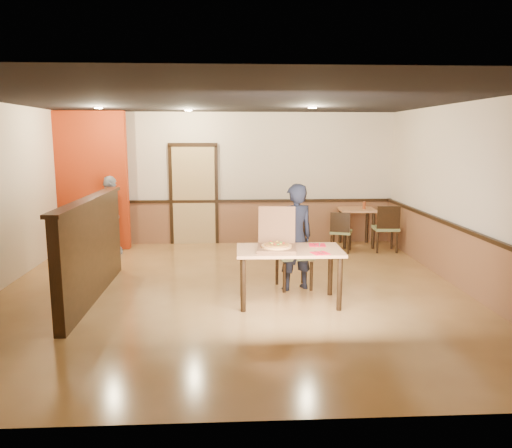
{
  "coord_description": "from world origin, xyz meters",
  "views": [
    {
      "loc": [
        -0.04,
        -7.22,
        2.29
      ],
      "look_at": [
        0.35,
        0.0,
        1.02
      ],
      "focal_mm": 35.0,
      "sensor_mm": 36.0,
      "label": 1
    }
  ],
  "objects_px": {
    "side_table": "(357,217)",
    "condiment": "(364,205)",
    "passerby": "(111,215)",
    "side_chair_right": "(386,226)",
    "diner_chair": "(293,251)",
    "pizza_box": "(277,244)",
    "main_table": "(289,257)",
    "side_chair_left": "(341,230)",
    "diner": "(295,237)"
  },
  "relations": [
    {
      "from": "pizza_box",
      "to": "side_chair_left",
      "type": "bearing_deg",
      "value": 68.22
    },
    {
      "from": "side_chair_right",
      "to": "pizza_box",
      "type": "height_order",
      "value": "pizza_box"
    },
    {
      "from": "side_table",
      "to": "condiment",
      "type": "xyz_separation_m",
      "value": [
        0.13,
        -0.09,
        0.26
      ]
    },
    {
      "from": "diner_chair",
      "to": "main_table",
      "type": "bearing_deg",
      "value": -110.12
    },
    {
      "from": "main_table",
      "to": "pizza_box",
      "type": "height_order",
      "value": "pizza_box"
    },
    {
      "from": "main_table",
      "to": "side_chair_right",
      "type": "distance_m",
      "value": 3.8
    },
    {
      "from": "side_table",
      "to": "passerby",
      "type": "bearing_deg",
      "value": -174.66
    },
    {
      "from": "diner_chair",
      "to": "side_table",
      "type": "height_order",
      "value": "diner_chair"
    },
    {
      "from": "main_table",
      "to": "diner_chair",
      "type": "distance_m",
      "value": 0.81
    },
    {
      "from": "pizza_box",
      "to": "side_chair_right",
      "type": "bearing_deg",
      "value": 56.11
    },
    {
      "from": "diner",
      "to": "condiment",
      "type": "distance_m",
      "value": 3.45
    },
    {
      "from": "condiment",
      "to": "diner_chair",
      "type": "bearing_deg",
      "value": -123.8
    },
    {
      "from": "side_chair_left",
      "to": "pizza_box",
      "type": "xyz_separation_m",
      "value": [
        -1.57,
        -3.02,
        0.39
      ]
    },
    {
      "from": "main_table",
      "to": "condiment",
      "type": "distance_m",
      "value": 4.08
    },
    {
      "from": "diner_chair",
      "to": "pizza_box",
      "type": "distance_m",
      "value": 0.89
    },
    {
      "from": "diner",
      "to": "pizza_box",
      "type": "height_order",
      "value": "diner"
    },
    {
      "from": "passerby",
      "to": "pizza_box",
      "type": "relative_size",
      "value": 2.34
    },
    {
      "from": "side_chair_right",
      "to": "passerby",
      "type": "height_order",
      "value": "passerby"
    },
    {
      "from": "main_table",
      "to": "passerby",
      "type": "relative_size",
      "value": 0.94
    },
    {
      "from": "diner_chair",
      "to": "side_chair_left",
      "type": "xyz_separation_m",
      "value": [
        1.25,
        2.24,
        -0.12
      ]
    },
    {
      "from": "side_chair_right",
      "to": "passerby",
      "type": "bearing_deg",
      "value": 1.75
    },
    {
      "from": "pizza_box",
      "to": "condiment",
      "type": "bearing_deg",
      "value": 64.22
    },
    {
      "from": "side_chair_left",
      "to": "diner",
      "type": "height_order",
      "value": "diner"
    },
    {
      "from": "side_chair_right",
      "to": "side_table",
      "type": "relative_size",
      "value": 1.2
    },
    {
      "from": "side_chair_left",
      "to": "condiment",
      "type": "distance_m",
      "value": 0.9
    },
    {
      "from": "diner_chair",
      "to": "pizza_box",
      "type": "relative_size",
      "value": 1.56
    },
    {
      "from": "diner",
      "to": "pizza_box",
      "type": "bearing_deg",
      "value": 43.45
    },
    {
      "from": "side_table",
      "to": "passerby",
      "type": "distance_m",
      "value": 5.03
    },
    {
      "from": "main_table",
      "to": "condiment",
      "type": "xyz_separation_m",
      "value": [
        2.0,
        3.55,
        0.21
      ]
    },
    {
      "from": "passerby",
      "to": "side_chair_right",
      "type": "bearing_deg",
      "value": -105.95
    },
    {
      "from": "pizza_box",
      "to": "side_table",
      "type": "bearing_deg",
      "value": 66.34
    },
    {
      "from": "diner_chair",
      "to": "diner",
      "type": "xyz_separation_m",
      "value": [
        0.01,
        -0.16,
        0.24
      ]
    },
    {
      "from": "side_chair_right",
      "to": "passerby",
      "type": "xyz_separation_m",
      "value": [
        -5.45,
        0.15,
        0.25
      ]
    },
    {
      "from": "side_table",
      "to": "side_chair_right",
      "type": "bearing_deg",
      "value": -54.29
    },
    {
      "from": "pizza_box",
      "to": "condiment",
      "type": "height_order",
      "value": "pizza_box"
    },
    {
      "from": "diner_chair",
      "to": "passerby",
      "type": "distance_m",
      "value": 4.06
    },
    {
      "from": "side_table",
      "to": "pizza_box",
      "type": "relative_size",
      "value": 1.2
    },
    {
      "from": "pizza_box",
      "to": "condiment",
      "type": "distance_m",
      "value": 4.15
    },
    {
      "from": "side_chair_left",
      "to": "passerby",
      "type": "distance_m",
      "value": 4.55
    },
    {
      "from": "passerby",
      "to": "pizza_box",
      "type": "xyz_separation_m",
      "value": [
        2.96,
        -3.16,
        0.07
      ]
    },
    {
      "from": "side_chair_right",
      "to": "passerby",
      "type": "distance_m",
      "value": 5.46
    },
    {
      "from": "passerby",
      "to": "side_chair_left",
      "type": "bearing_deg",
      "value": -106.11
    },
    {
      "from": "main_table",
      "to": "diner",
      "type": "xyz_separation_m",
      "value": [
        0.16,
        0.63,
        0.14
      ]
    },
    {
      "from": "diner_chair",
      "to": "passerby",
      "type": "height_order",
      "value": "passerby"
    },
    {
      "from": "diner_chair",
      "to": "condiment",
      "type": "bearing_deg",
      "value": 46.74
    },
    {
      "from": "condiment",
      "to": "side_table",
      "type": "bearing_deg",
      "value": 146.13
    },
    {
      "from": "side_table",
      "to": "passerby",
      "type": "height_order",
      "value": "passerby"
    },
    {
      "from": "main_table",
      "to": "diner_chair",
      "type": "height_order",
      "value": "diner_chair"
    },
    {
      "from": "passerby",
      "to": "pizza_box",
      "type": "height_order",
      "value": "passerby"
    },
    {
      "from": "side_chair_right",
      "to": "diner",
      "type": "bearing_deg",
      "value": 51.22
    }
  ]
}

